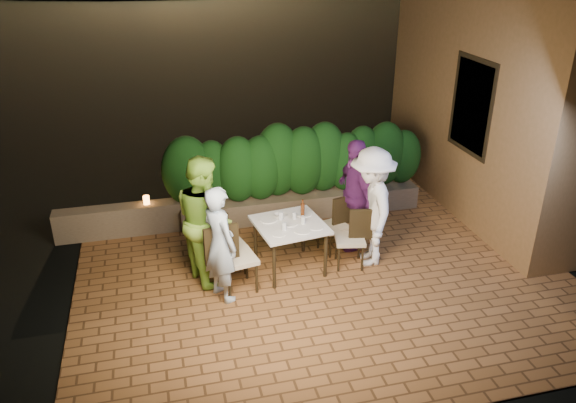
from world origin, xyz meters
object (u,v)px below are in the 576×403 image
object	(u,v)px
bowl	(281,215)
chair_right_front	(350,238)
chair_right_back	(334,225)
dining_table	(290,246)
diner_white	(371,207)
chair_left_front	(238,257)
diner_green	(204,219)
diner_purple	(355,194)
parapet_lamp	(146,200)
beer_bottle	(303,209)
diner_blue	(220,244)
chair_left_back	(228,243)

from	to	relation	value
bowl	chair_right_front	size ratio (longest dim) A/B	0.18
bowl	chair_right_back	distance (m)	0.93
dining_table	diner_white	distance (m)	1.31
chair_left_front	chair_right_front	bearing A→B (deg)	-2.85
bowl	diner_green	world-z (taller)	diner_green
chair_left_front	diner_purple	world-z (taller)	diner_purple
chair_right_back	parapet_lamp	xyz separation A→B (m)	(-2.77, 1.35, 0.13)
beer_bottle	diner_blue	size ratio (longest dim) A/B	0.18
chair_right_back	dining_table	bearing A→B (deg)	8.66
chair_left_front	diner_green	xyz separation A→B (m)	(-0.38, 0.43, 0.41)
chair_left_front	chair_left_back	xyz separation A→B (m)	(-0.06, 0.48, -0.04)
diner_purple	beer_bottle	bearing A→B (deg)	-74.46
dining_table	chair_right_back	xyz separation A→B (m)	(0.79, 0.36, 0.06)
chair_left_front	parapet_lamp	world-z (taller)	chair_left_front
bowl	chair_left_front	world-z (taller)	chair_left_front
chair_right_back	parapet_lamp	distance (m)	3.08
diner_blue	parapet_lamp	size ratio (longest dim) A/B	11.63
bowl	parapet_lamp	bearing A→B (deg)	142.67
chair_left_back	dining_table	bearing A→B (deg)	-23.40
bowl	diner_white	distance (m)	1.32
chair_left_front	chair_right_back	world-z (taller)	chair_left_front
chair_right_front	diner_purple	distance (m)	0.74
diner_green	parapet_lamp	bearing A→B (deg)	7.98
chair_right_front	diner_blue	xyz separation A→B (m)	(-1.94, -0.35, 0.36)
beer_bottle	diner_green	xyz separation A→B (m)	(-1.41, -0.01, 0.02)
diner_blue	chair_right_back	bearing A→B (deg)	-92.33
dining_table	bowl	size ratio (longest dim) A/B	5.74
beer_bottle	chair_left_front	xyz separation A→B (m)	(-1.04, -0.44, -0.39)
chair_left_back	parapet_lamp	world-z (taller)	chair_left_back
parapet_lamp	chair_left_back	bearing A→B (deg)	-54.83
diner_purple	chair_left_back	bearing A→B (deg)	-86.17
diner_green	bowl	bearing A→B (deg)	-99.86
bowl	diner_blue	size ratio (longest dim) A/B	0.10
chair_right_back	diner_white	world-z (taller)	diner_white
dining_table	parapet_lamp	distance (m)	2.62
chair_left_front	chair_right_back	bearing A→B (deg)	13.11
chair_left_back	parapet_lamp	xyz separation A→B (m)	(-1.10, 1.56, 0.10)
chair_left_front	diner_purple	distance (m)	2.14
chair_left_front	diner_white	bearing A→B (deg)	-3.06
chair_right_front	diner_blue	world-z (taller)	diner_blue
chair_right_back	chair_left_back	bearing A→B (deg)	-8.65
chair_left_back	parapet_lamp	bearing A→B (deg)	111.26
chair_left_front	diner_purple	bearing A→B (deg)	11.36
bowl	diner_purple	bearing A→B (deg)	8.84
chair_right_front	diner_purple	bearing A→B (deg)	-102.38
chair_right_back	diner_white	xyz separation A→B (m)	(0.41, -0.44, 0.46)
diner_white	dining_table	bearing A→B (deg)	-85.04
diner_purple	chair_left_front	bearing A→B (deg)	-72.81
beer_bottle	chair_right_back	xyz separation A→B (m)	(0.57, 0.25, -0.46)
dining_table	chair_right_back	world-z (taller)	chair_right_back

